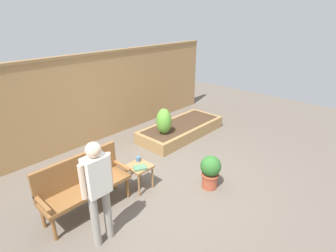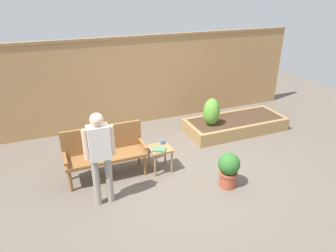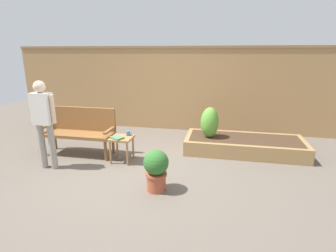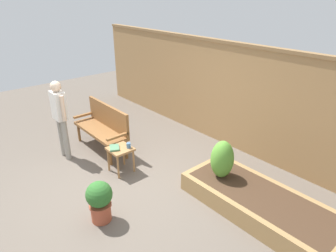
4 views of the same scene
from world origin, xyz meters
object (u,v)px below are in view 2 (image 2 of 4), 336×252
object	(u,v)px
cup_on_table	(162,142)
potted_boxwood	(229,168)
person_by_bench	(100,152)
shrub_near_bench	(211,112)
side_table	(160,152)
book_on_table	(159,150)
garden_bench	(104,149)

from	to	relation	value
cup_on_table	potted_boxwood	bearing A→B (deg)	-52.33
person_by_bench	shrub_near_bench	bearing A→B (deg)	27.58
side_table	person_by_bench	distance (m)	1.40
shrub_near_bench	potted_boxwood	bearing A→B (deg)	-110.61
book_on_table	person_by_bench	xyz separation A→B (m)	(-1.12, -0.46, 0.44)
cup_on_table	potted_boxwood	xyz separation A→B (m)	(0.81, -1.05, -0.17)
potted_boxwood	shrub_near_bench	size ratio (longest dim) A/B	1.01
garden_bench	person_by_bench	distance (m)	0.90
garden_bench	potted_boxwood	size ratio (longest dim) A/B	2.26
garden_bench	cup_on_table	size ratio (longest dim) A/B	12.80
side_table	potted_boxwood	world-z (taller)	potted_boxwood
cup_on_table	potted_boxwood	distance (m)	1.33
cup_on_table	book_on_table	xyz separation A→B (m)	(-0.14, -0.21, -0.03)
side_table	person_by_bench	world-z (taller)	person_by_bench
cup_on_table	person_by_bench	bearing A→B (deg)	-152.08
garden_bench	person_by_bench	xyz separation A→B (m)	(-0.20, -0.79, 0.39)
garden_bench	shrub_near_bench	size ratio (longest dim) A/B	2.28
shrub_near_bench	person_by_bench	bearing A→B (deg)	-152.42
shrub_near_bench	book_on_table	bearing A→B (deg)	-149.08
book_on_table	shrub_near_bench	xyz separation A→B (m)	(1.63, 0.98, 0.12)
potted_boxwood	shrub_near_bench	xyz separation A→B (m)	(0.68, 1.82, 0.26)
book_on_table	garden_bench	bearing A→B (deg)	-171.58
side_table	potted_boxwood	size ratio (longest dim) A/B	0.75
shrub_near_bench	person_by_bench	distance (m)	3.13
garden_bench	side_table	bearing A→B (deg)	-13.76
person_by_bench	garden_bench	bearing A→B (deg)	76.06
side_table	cup_on_table	distance (m)	0.20
potted_boxwood	shrub_near_bench	world-z (taller)	shrub_near_bench
side_table	shrub_near_bench	bearing A→B (deg)	29.45
cup_on_table	shrub_near_bench	size ratio (longest dim) A/B	0.18
book_on_table	shrub_near_bench	bearing A→B (deg)	58.61
garden_bench	shrub_near_bench	distance (m)	2.64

